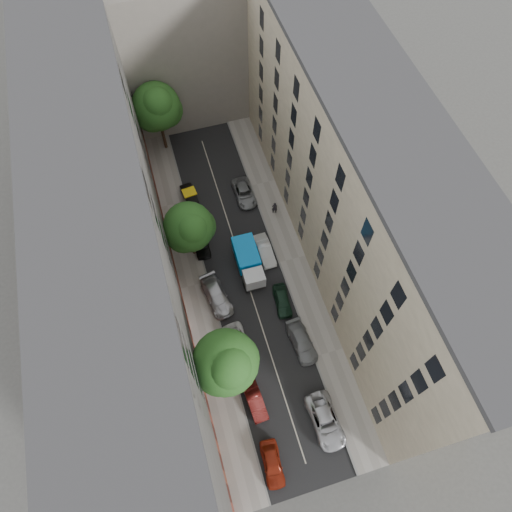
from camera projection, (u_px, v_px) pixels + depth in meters
name	position (u px, v px, depth m)	size (l,w,h in m)	color
ground	(244.00, 272.00, 49.41)	(120.00, 120.00, 0.00)	#4C4C49
road_surface	(244.00, 272.00, 49.40)	(8.00, 44.00, 0.02)	black
sidewalk_left	(195.00, 285.00, 48.57)	(3.00, 44.00, 0.15)	gray
sidewalk_right	(292.00, 259.00, 50.11)	(3.00, 44.00, 0.15)	gray
building_left	(119.00, 252.00, 39.13)	(8.00, 44.00, 20.00)	#4C4A47
building_right	(356.00, 193.00, 42.20)	(8.00, 44.00, 20.00)	beige
building_endcap	(178.00, 39.00, 54.59)	(18.00, 12.00, 18.00)	slate
tarp_truck	(248.00, 262.00, 48.38)	(2.39, 5.75, 2.65)	black
car_left_0	(272.00, 464.00, 39.54)	(1.64, 4.09, 1.39)	maroon
car_left_1	(255.00, 400.00, 42.20)	(1.39, 3.99, 1.31)	#501210
car_left_2	(239.00, 344.00, 44.83)	(2.10, 4.56, 1.27)	silver
car_left_3	(217.00, 296.00, 47.23)	(2.09, 5.13, 1.49)	#B0B0B4
car_left_4	(202.00, 243.00, 50.43)	(1.62, 4.02, 1.37)	black
car_left_5	(190.00, 197.00, 53.49)	(1.37, 3.93, 1.29)	black
car_right_0	(325.00, 421.00, 41.23)	(2.46, 5.32, 1.48)	#BCBDC2
car_right_1	(302.00, 342.00, 44.89)	(1.91, 4.70, 1.36)	slate
car_right_2	(282.00, 300.00, 47.08)	(1.54, 3.83, 1.31)	black
car_right_3	(265.00, 250.00, 49.94)	(1.47, 4.21, 1.39)	silver
car_right_4	(244.00, 193.00, 53.80)	(2.13, 4.61, 1.28)	gray
tree_near	(227.00, 364.00, 37.70)	(5.82, 5.63, 9.85)	#382619
tree_mid	(190.00, 228.00, 45.95)	(5.43, 5.18, 7.86)	#382619
tree_far	(158.00, 108.00, 52.27)	(5.78, 5.58, 9.66)	#382619
lamp_post	(214.00, 361.00, 40.28)	(0.36, 0.36, 6.83)	#1A5B2A
pedestrian	(275.00, 208.00, 52.27)	(0.66, 0.43, 1.81)	black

